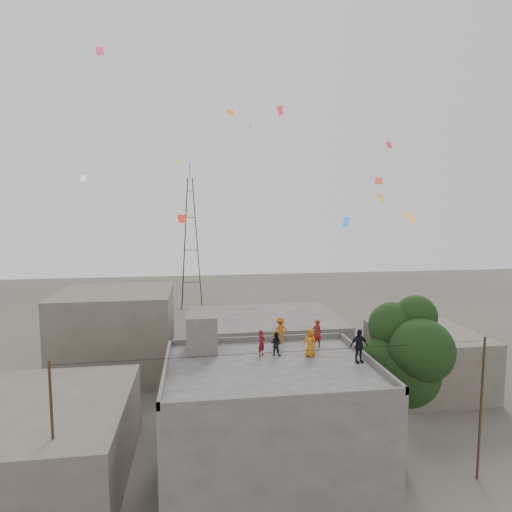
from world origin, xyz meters
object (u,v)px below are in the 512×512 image
(tree, at_px, (408,355))
(person_dark_adult, at_px, (359,346))
(transmission_tower, at_px, (191,243))
(person_red_adult, at_px, (317,333))
(stair_head_box, at_px, (202,333))

(tree, xyz_separation_m, person_dark_adult, (-2.97, -0.72, 0.83))
(tree, distance_m, transmission_tower, 41.12)
(tree, height_order, person_red_adult, tree)
(stair_head_box, distance_m, person_red_adult, 6.24)
(stair_head_box, xyz_separation_m, transmission_tower, (-0.80, 37.40, 1.97))
(stair_head_box, height_order, transmission_tower, transmission_tower)
(stair_head_box, distance_m, person_dark_adult, 8.08)
(person_red_adult, xyz_separation_m, person_dark_adult, (1.37, -2.62, 0.07))
(tree, bearing_deg, person_red_adult, 156.36)
(stair_head_box, relative_size, transmission_tower, 0.10)
(transmission_tower, bearing_deg, person_dark_adult, -78.18)
(person_dark_adult, bearing_deg, tree, 3.87)
(transmission_tower, xyz_separation_m, person_red_adult, (7.03, -37.51, -2.21))
(transmission_tower, height_order, person_dark_adult, transmission_tower)
(tree, bearing_deg, stair_head_box, 169.26)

